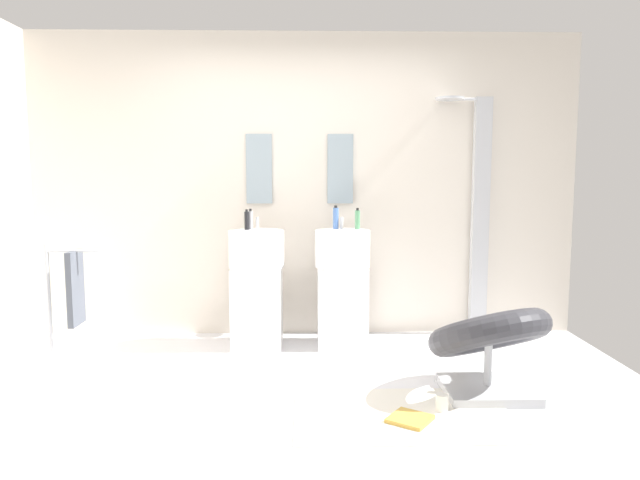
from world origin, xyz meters
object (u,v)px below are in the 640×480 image
Objects in this scene: soap_bottle_green at (357,219)px; shower_column at (479,212)px; pedestal_sink_right at (342,286)px; soap_bottle_grey at (251,220)px; magazine_ochre at (410,419)px; pedestal_sink_left at (257,286)px; soap_bottle_blue at (336,218)px; coffee_mug at (442,402)px; towel_rack at (71,291)px; lounge_chair at (489,341)px; soap_bottle_black at (247,220)px.

shower_column is at bearing 11.87° from soap_bottle_green.
soap_bottle_grey is (-0.75, 0.11, 0.53)m from pedestal_sink_right.
pedestal_sink_right is 6.21× the size of soap_bottle_grey.
soap_bottle_green is at bearing 131.14° from magazine_ochre.
shower_column reaches higher than pedestal_sink_left.
pedestal_sink_left is at bearing -168.25° from soap_bottle_blue.
soap_bottle_blue is (-0.56, 1.51, 0.98)m from coffee_mug.
soap_bottle_blue is at bearing 11.75° from pedestal_sink_left.
soap_bottle_blue is at bearing 27.70° from towel_rack.
pedestal_sink_left is at bearing 180.00° from pedestal_sink_right.
lounge_chair is at bearing -103.05° from shower_column.
soap_bottle_grey is at bearing 51.53° from soap_bottle_black.
towel_rack is at bearing -152.30° from soap_bottle_blue.
shower_column is at bearing 99.11° from magazine_ochre.
soap_bottle_blue is (-0.91, 1.24, 0.69)m from lounge_chair.
soap_bottle_green reaches higher than pedestal_sink_right.
soap_bottle_black is at bearing 174.50° from pedestal_sink_right.
pedestal_sink_left is 1.11× the size of towel_rack.
magazine_ochre is 2.25× the size of coffee_mug.
shower_column is 1.98× the size of lounge_chair.
soap_bottle_black is (-1.29, 1.45, 0.97)m from coffee_mug.
towel_rack is 9.72× the size of coffee_mug.
soap_bottle_black is at bearing -173.05° from shower_column.
towel_rack is (-1.86, -0.82, 0.13)m from pedestal_sink_right.
soap_bottle_black is at bearing -175.33° from soap_bottle_blue.
shower_column is (1.19, 0.32, 0.58)m from pedestal_sink_right.
towel_rack is 5.61× the size of soap_bottle_grey.
soap_bottle_grey is at bearing 178.80° from soap_bottle_green.
pedestal_sink_left is 0.99m from soap_bottle_green.
soap_bottle_blue is (-0.05, 0.13, 0.54)m from pedestal_sink_right.
soap_bottle_green is 0.88m from soap_bottle_grey.
magazine_ochre is 2.18m from soap_bottle_grey.
soap_bottle_green reaches higher than magazine_ochre.
magazine_ochre is at bearing -146.51° from coffee_mug.
soap_bottle_green is (-1.07, -0.22, -0.05)m from shower_column.
lounge_chair reaches higher than magazine_ochre.
shower_column reaches higher than magazine_ochre.
soap_bottle_black reaches higher than coffee_mug.
soap_bottle_blue reaches higher than soap_bottle_black.
pedestal_sink_left is 2.00m from shower_column.
shower_column is 3.29m from towel_rack.
shower_column is at bearing 6.95° from soap_bottle_black.
soap_bottle_black is 0.91m from soap_bottle_green.
towel_rack is at bearing -156.29° from pedestal_sink_right.
pedestal_sink_left is 1.01× the size of lounge_chair.
pedestal_sink_left is at bearing -170.52° from shower_column.
pedestal_sink_left reaches higher than lounge_chair.
soap_bottle_blue reaches higher than magazine_ochre.
magazine_ochre is at bearing -56.88° from pedestal_sink_left.
soap_bottle_blue reaches higher than lounge_chair.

